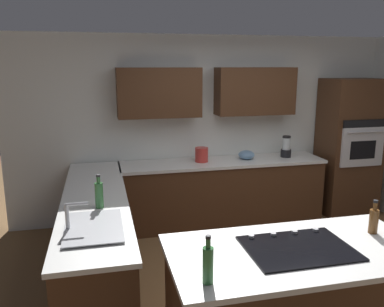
{
  "coord_description": "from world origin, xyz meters",
  "views": [
    {
      "loc": [
        1.73,
        3.36,
        2.2
      ],
      "look_at": [
        0.71,
        -0.98,
        1.2
      ],
      "focal_mm": 37.13,
      "sensor_mm": 36.0,
      "label": 1
    }
  ],
  "objects_px": {
    "mixing_bowl": "(246,155)",
    "cooktop": "(298,248)",
    "sink_unit": "(93,226)",
    "oil_bottle": "(208,264)",
    "kettle": "(202,155)",
    "second_bottle": "(374,220)",
    "dish_soap_bottle": "(99,194)",
    "blender": "(286,148)",
    "wall_oven": "(349,147)"
  },
  "relations": [
    {
      "from": "mixing_bowl",
      "to": "cooktop",
      "type": "bearing_deg",
      "value": 76.84
    },
    {
      "from": "sink_unit",
      "to": "mixing_bowl",
      "type": "bearing_deg",
      "value": -136.21
    },
    {
      "from": "cooktop",
      "to": "oil_bottle",
      "type": "distance_m",
      "value": 0.82
    },
    {
      "from": "sink_unit",
      "to": "kettle",
      "type": "height_order",
      "value": "sink_unit"
    },
    {
      "from": "kettle",
      "to": "second_bottle",
      "type": "height_order",
      "value": "second_bottle"
    },
    {
      "from": "sink_unit",
      "to": "oil_bottle",
      "type": "distance_m",
      "value": 1.22
    },
    {
      "from": "mixing_bowl",
      "to": "dish_soap_bottle",
      "type": "bearing_deg",
      "value": 36.82
    },
    {
      "from": "mixing_bowl",
      "to": "sink_unit",
      "type": "bearing_deg",
      "value": 43.79
    },
    {
      "from": "cooktop",
      "to": "oil_bottle",
      "type": "bearing_deg",
      "value": 21.26
    },
    {
      "from": "cooktop",
      "to": "mixing_bowl",
      "type": "bearing_deg",
      "value": -103.16
    },
    {
      "from": "blender",
      "to": "mixing_bowl",
      "type": "distance_m",
      "value": 0.6
    },
    {
      "from": "mixing_bowl",
      "to": "dish_soap_bottle",
      "type": "relative_size",
      "value": 0.71
    },
    {
      "from": "kettle",
      "to": "dish_soap_bottle",
      "type": "relative_size",
      "value": 0.62
    },
    {
      "from": "wall_oven",
      "to": "blender",
      "type": "distance_m",
      "value": 1.0
    },
    {
      "from": "sink_unit",
      "to": "blender",
      "type": "xyz_separation_m",
      "value": [
        -2.68,
        -1.99,
        0.11
      ]
    },
    {
      "from": "dish_soap_bottle",
      "to": "oil_bottle",
      "type": "relative_size",
      "value": 1.03
    },
    {
      "from": "mixing_bowl",
      "to": "oil_bottle",
      "type": "xyz_separation_m",
      "value": [
        1.39,
        2.99,
        0.06
      ]
    },
    {
      "from": "cooktop",
      "to": "kettle",
      "type": "xyz_separation_m",
      "value": [
        0.02,
        -2.7,
        0.09
      ]
    },
    {
      "from": "wall_oven",
      "to": "oil_bottle",
      "type": "distance_m",
      "value": 4.21
    },
    {
      "from": "sink_unit",
      "to": "oil_bottle",
      "type": "relative_size",
      "value": 2.26
    },
    {
      "from": "cooktop",
      "to": "kettle",
      "type": "bearing_deg",
      "value": -89.6
    },
    {
      "from": "second_bottle",
      "to": "sink_unit",
      "type": "bearing_deg",
      "value": -15.34
    },
    {
      "from": "wall_oven",
      "to": "cooktop",
      "type": "xyz_separation_m",
      "value": [
        2.23,
        2.68,
        -0.1
      ]
    },
    {
      "from": "sink_unit",
      "to": "dish_soap_bottle",
      "type": "distance_m",
      "value": 0.5
    },
    {
      "from": "dish_soap_bottle",
      "to": "second_bottle",
      "type": "height_order",
      "value": "dish_soap_bottle"
    },
    {
      "from": "wall_oven",
      "to": "kettle",
      "type": "height_order",
      "value": "wall_oven"
    },
    {
      "from": "kettle",
      "to": "oil_bottle",
      "type": "bearing_deg",
      "value": 76.16
    },
    {
      "from": "kettle",
      "to": "sink_unit",
      "type": "bearing_deg",
      "value": 54.36
    },
    {
      "from": "cooktop",
      "to": "dish_soap_bottle",
      "type": "height_order",
      "value": "dish_soap_bottle"
    },
    {
      "from": "mixing_bowl",
      "to": "dish_soap_bottle",
      "type": "xyz_separation_m",
      "value": [
        2.02,
        1.51,
        0.07
      ]
    },
    {
      "from": "dish_soap_bottle",
      "to": "second_bottle",
      "type": "xyz_separation_m",
      "value": [
        -2.1,
        1.07,
        -0.02
      ]
    },
    {
      "from": "cooktop",
      "to": "mixing_bowl",
      "type": "distance_m",
      "value": 2.77
    },
    {
      "from": "dish_soap_bottle",
      "to": "second_bottle",
      "type": "bearing_deg",
      "value": 152.93
    },
    {
      "from": "dish_soap_bottle",
      "to": "wall_oven",
      "type": "bearing_deg",
      "value": -157.65
    },
    {
      "from": "wall_oven",
      "to": "kettle",
      "type": "xyz_separation_m",
      "value": [
        2.25,
        -0.02,
        -0.0
      ]
    },
    {
      "from": "wall_oven",
      "to": "kettle",
      "type": "distance_m",
      "value": 2.25
    },
    {
      "from": "blender",
      "to": "second_bottle",
      "type": "relative_size",
      "value": 1.13
    },
    {
      "from": "cooktop",
      "to": "oil_bottle",
      "type": "height_order",
      "value": "oil_bottle"
    },
    {
      "from": "dish_soap_bottle",
      "to": "oil_bottle",
      "type": "distance_m",
      "value": 1.61
    },
    {
      "from": "sink_unit",
      "to": "kettle",
      "type": "bearing_deg",
      "value": -125.64
    },
    {
      "from": "sink_unit",
      "to": "second_bottle",
      "type": "distance_m",
      "value": 2.24
    },
    {
      "from": "mixing_bowl",
      "to": "second_bottle",
      "type": "bearing_deg",
      "value": 91.67
    },
    {
      "from": "sink_unit",
      "to": "blender",
      "type": "height_order",
      "value": "blender"
    },
    {
      "from": "blender",
      "to": "second_bottle",
      "type": "distance_m",
      "value": 2.64
    },
    {
      "from": "mixing_bowl",
      "to": "second_bottle",
      "type": "xyz_separation_m",
      "value": [
        -0.08,
        2.58,
        0.05
      ]
    },
    {
      "from": "blender",
      "to": "dish_soap_bottle",
      "type": "xyz_separation_m",
      "value": [
        2.62,
        1.51,
        -0.0
      ]
    },
    {
      "from": "kettle",
      "to": "dish_soap_bottle",
      "type": "xyz_separation_m",
      "value": [
        1.37,
        1.51,
        0.03
      ]
    },
    {
      "from": "sink_unit",
      "to": "second_bottle",
      "type": "relative_size",
      "value": 2.58
    },
    {
      "from": "sink_unit",
      "to": "kettle",
      "type": "relative_size",
      "value": 3.56
    },
    {
      "from": "sink_unit",
      "to": "cooktop",
      "type": "bearing_deg",
      "value": 153.94
    }
  ]
}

